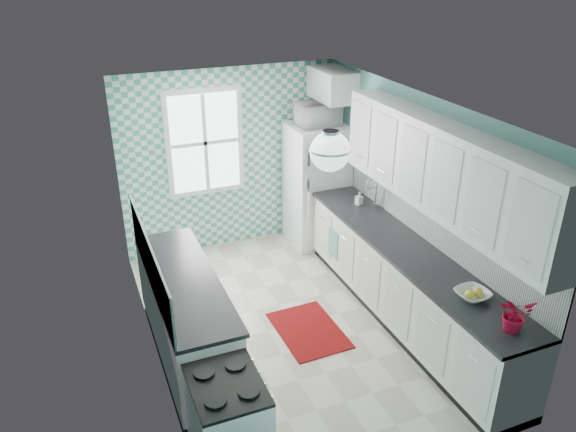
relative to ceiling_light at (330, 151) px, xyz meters
name	(u,v)px	position (x,y,z in m)	size (l,w,h in m)	color
floor	(292,326)	(0.00, 0.80, -2.33)	(3.00, 4.40, 0.02)	beige
ceiling	(293,107)	(0.00, 0.80, 0.19)	(3.00, 4.40, 0.02)	white
wall_back	(230,160)	(0.00, 3.01, -1.07)	(3.00, 0.02, 2.50)	#65A5A0
wall_front	(413,355)	(0.00, -1.41, -1.07)	(3.00, 0.02, 2.50)	#65A5A0
wall_left	(145,253)	(-1.51, 0.80, -1.07)	(0.02, 4.40, 2.50)	#65A5A0
wall_right	(416,204)	(1.51, 0.80, -1.07)	(0.02, 4.40, 2.50)	#65A5A0
accent_wall	(231,160)	(0.00, 2.99, -1.07)	(3.00, 0.01, 2.50)	teal
window	(205,143)	(-0.35, 2.96, -0.77)	(1.04, 0.05, 1.44)	white
backsplash_right	(435,223)	(1.49, 0.40, -1.13)	(0.02, 3.60, 0.51)	white
backsplash_left	(150,262)	(-1.49, 0.73, -1.13)	(0.02, 2.15, 0.51)	white
upper_cabinets_right	(442,169)	(1.33, 0.20, -0.42)	(0.33, 3.20, 0.90)	silver
upper_cabinet_fridge	(330,84)	(1.30, 2.63, -0.07)	(0.40, 0.74, 0.40)	silver
ceiling_light	(330,151)	(0.00, 0.00, 0.00)	(0.34, 0.34, 0.35)	silver
base_cabinets_right	(406,287)	(1.20, 0.40, -1.87)	(0.60, 3.60, 0.90)	white
countertop_right	(408,250)	(1.19, 0.40, -1.40)	(0.63, 3.60, 0.04)	black
base_cabinets_left	(186,320)	(-1.20, 0.73, -1.87)	(0.60, 2.15, 0.90)	white
countertop_left	(184,280)	(-1.19, 0.73, -1.40)	(0.63, 2.15, 0.04)	black
fridge	(317,185)	(1.11, 2.58, -1.46)	(0.75, 0.75, 1.73)	white
stove	(229,423)	(-1.20, -0.75, -1.88)	(0.56, 0.69, 0.83)	white
sink	(361,210)	(1.20, 1.48, -1.39)	(0.56, 0.47, 0.53)	silver
rug	(309,330)	(0.13, 0.63, -2.32)	(0.66, 0.95, 0.02)	#641505
dish_towel	(333,243)	(0.89, 1.58, -1.84)	(0.02, 0.25, 0.38)	teal
fruit_bowl	(473,295)	(1.20, -0.62, -1.35)	(0.30, 0.30, 0.08)	silver
potted_plant	(515,315)	(1.20, -1.14, -1.23)	(0.28, 0.24, 0.31)	red
soap_bottle	(359,198)	(1.25, 1.62, -1.30)	(0.08, 0.08, 0.17)	#98B8C4
microwave	(318,114)	(1.11, 2.58, -0.44)	(0.55, 0.38, 0.31)	white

